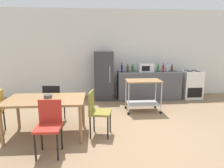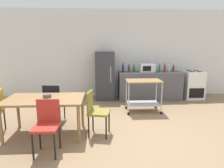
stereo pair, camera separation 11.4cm
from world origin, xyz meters
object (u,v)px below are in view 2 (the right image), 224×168
(kitchen_cart, at_px, (143,91))
(bottle_soy_sauce, at_px, (134,69))
(chair_olive, at_px, (96,110))
(bottle_soda, at_px, (129,69))
(chair_red, at_px, (47,123))
(dining_table, at_px, (45,102))
(chair_black, at_px, (53,100))
(refrigerator, at_px, (105,76))
(bottle_hot_sauce, at_px, (165,69))
(bottle_sesame_oil, at_px, (123,68))
(bottle_olive_oil, at_px, (159,69))
(bottle_vinegar, at_px, (173,69))
(microwave, at_px, (147,68))
(fruit_bowl, at_px, (47,96))
(stove_oven, at_px, (193,85))
(bottle_wine, at_px, (169,68))

(kitchen_cart, height_order, bottle_soy_sauce, bottle_soy_sauce)
(chair_olive, xyz_separation_m, bottle_soda, (1.00, 2.56, 0.48))
(chair_red, height_order, chair_olive, same)
(dining_table, bearing_deg, chair_black, 88.96)
(refrigerator, distance_m, bottle_hot_sauce, 1.92)
(bottle_sesame_oil, distance_m, bottle_soy_sauce, 0.37)
(bottle_olive_oil, xyz_separation_m, bottle_vinegar, (0.51, 0.13, -0.02))
(refrigerator, distance_m, microwave, 1.37)
(kitchen_cart, height_order, bottle_sesame_oil, bottle_sesame_oil)
(chair_black, bearing_deg, fruit_bowl, 99.61)
(bottle_soy_sauce, xyz_separation_m, bottle_hot_sauce, (0.95, -0.18, 0.02))
(dining_table, distance_m, stove_oven, 4.81)
(bottle_vinegar, bearing_deg, fruit_bowl, -143.90)
(chair_black, xyz_separation_m, stove_oven, (4.11, 1.84, -0.07))
(kitchen_cart, relative_size, bottle_olive_oil, 3.55)
(bottle_sesame_oil, height_order, bottle_soy_sauce, bottle_sesame_oil)
(chair_olive, height_order, bottle_olive_oil, bottle_olive_oil)
(bottle_wine, bearing_deg, refrigerator, 179.07)
(dining_table, bearing_deg, kitchen_cart, 29.64)
(fruit_bowl, bearing_deg, bottle_soda, 51.24)
(chair_red, bearing_deg, stove_oven, 40.62)
(chair_red, xyz_separation_m, microwave, (2.35, 3.11, 0.51))
(chair_red, xyz_separation_m, kitchen_cart, (2.01, 1.95, 0.05))
(kitchen_cart, bearing_deg, chair_black, -164.29)
(microwave, bearing_deg, dining_table, -136.55)
(chair_olive, bearing_deg, bottle_hot_sauce, -29.43)
(bottle_sesame_oil, distance_m, bottle_hot_sauce, 1.32)
(bottle_hot_sauce, height_order, bottle_wine, bottle_hot_sauce)
(chair_red, distance_m, bottle_soy_sauce, 3.81)
(bottle_soda, relative_size, bottle_olive_oil, 0.92)
(bottle_wine, relative_size, fruit_bowl, 1.62)
(refrigerator, relative_size, bottle_soda, 6.54)
(bottle_sesame_oil, xyz_separation_m, fruit_bowl, (-1.76, -2.43, -0.24))
(bottle_soda, bearing_deg, refrigerator, 174.11)
(bottle_sesame_oil, height_order, bottle_hot_sauce, bottle_sesame_oil)
(chair_black, distance_m, stove_oven, 4.50)
(stove_oven, bearing_deg, chair_black, -155.85)
(dining_table, bearing_deg, bottle_vinegar, 36.38)
(bottle_sesame_oil, xyz_separation_m, bottle_soda, (0.19, 0.00, -0.02))
(bottle_hot_sauce, bearing_deg, fruit_bowl, -143.02)
(chair_olive, distance_m, bottle_soy_sauce, 2.91)
(kitchen_cart, relative_size, bottle_soda, 3.84)
(chair_black, relative_size, kitchen_cart, 0.98)
(bottle_soda, bearing_deg, chair_olive, -111.29)
(dining_table, height_order, chair_red, chair_red)
(chair_red, relative_size, stove_oven, 0.97)
(chair_red, xyz_separation_m, bottle_hot_sauce, (2.90, 3.06, 0.49))
(stove_oven, height_order, refrigerator, refrigerator)
(chair_red, bearing_deg, bottle_wine, 47.65)
(bottle_olive_oil, height_order, fruit_bowl, bottle_olive_oil)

